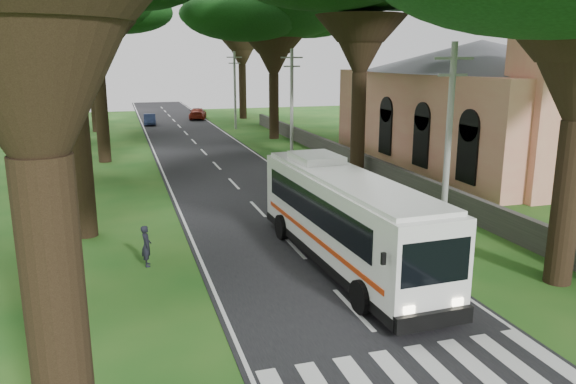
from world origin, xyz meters
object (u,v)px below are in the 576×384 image
(pole_near, at_px, (448,146))
(distant_car_c, at_px, (198,113))
(pedestrian, at_px, (146,246))
(distant_car_b, at_px, (150,119))
(church, at_px, (480,94))
(coach_bus, at_px, (345,217))
(pole_far, at_px, (235,89))
(pole_mid, at_px, (292,104))

(pole_near, distance_m, distant_car_c, 50.86)
(distant_car_c, bearing_deg, pole_near, 105.50)
(pole_near, distance_m, pedestrian, 11.86)
(distant_car_b, bearing_deg, church, -53.31)
(distant_car_c, bearing_deg, church, 125.61)
(distant_car_b, bearing_deg, pedestrian, -90.93)
(pole_near, height_order, coach_bus, pole_near)
(pole_near, bearing_deg, distant_car_b, 100.39)
(pole_far, bearing_deg, coach_bus, -96.10)
(church, xyz_separation_m, distant_car_c, (-14.88, 35.13, -4.20))
(distant_car_c, relative_size, pedestrian, 3.04)
(pole_far, height_order, distant_car_b, pole_far)
(coach_bus, xyz_separation_m, distant_car_c, (1.80, 51.03, -1.12))
(church, height_order, distant_car_b, church)
(church, height_order, pedestrian, church)
(pole_mid, relative_size, distant_car_b, 2.22)
(coach_bus, bearing_deg, church, 41.43)
(church, bearing_deg, pole_mid, 160.19)
(pedestrian, bearing_deg, distant_car_b, -4.20)
(church, xyz_separation_m, pole_far, (-12.36, 24.45, -0.73))
(coach_bus, relative_size, pedestrian, 7.56)
(distant_car_c, distance_m, pedestrian, 49.82)
(pole_mid, xyz_separation_m, distant_car_b, (-8.50, 26.34, -3.56))
(distant_car_b, relative_size, distant_car_c, 0.78)
(distant_car_c, bearing_deg, distant_car_b, 48.54)
(pole_near, distance_m, distant_car_b, 47.25)
(church, xyz_separation_m, pole_mid, (-12.36, 4.45, -0.73))
(pole_mid, bearing_deg, pole_near, -90.00)
(pole_near, height_order, distant_car_b, pole_near)
(pole_mid, relative_size, coach_bus, 0.69)
(pedestrian, bearing_deg, distant_car_c, -10.78)
(pole_near, bearing_deg, pole_mid, 90.00)
(coach_bus, distance_m, distant_car_c, 51.08)
(coach_bus, bearing_deg, pedestrian, 161.85)
(pole_far, height_order, coach_bus, pole_far)
(pole_far, distance_m, distant_car_c, 11.50)
(pole_mid, distance_m, distant_car_b, 27.91)
(pole_near, xyz_separation_m, pole_mid, (0.00, 20.00, 0.00))
(coach_bus, distance_m, pedestrian, 7.28)
(pedestrian, bearing_deg, church, -60.15)
(distant_car_b, distance_m, distant_car_c, 7.39)
(pole_near, bearing_deg, church, 51.50)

